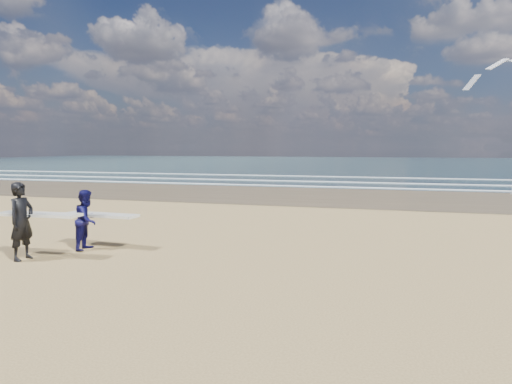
% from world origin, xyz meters
% --- Properties ---
extents(ocean, '(220.00, 100.00, 0.02)m').
position_xyz_m(ocean, '(20.00, 72.00, 0.01)').
color(ocean, '#1A313A').
rests_on(ocean, ground).
extents(surfer_near, '(2.23, 1.03, 1.93)m').
position_xyz_m(surfer_near, '(-0.16, 0.21, 0.98)').
color(surfer_near, black).
rests_on(surfer_near, ground).
extents(surfer_far, '(2.22, 1.09, 1.64)m').
position_xyz_m(surfer_far, '(0.63, 1.65, 0.83)').
color(surfer_far, '#0C0A3C').
rests_on(surfer_far, ground).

